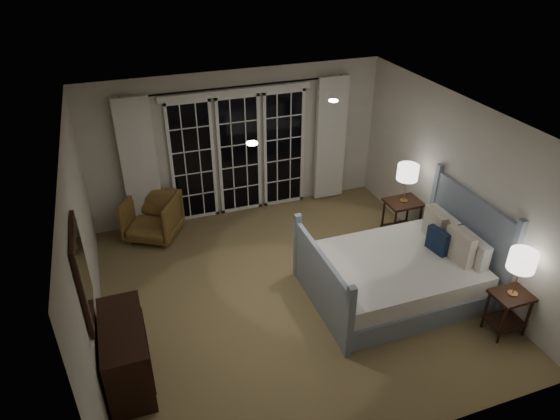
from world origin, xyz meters
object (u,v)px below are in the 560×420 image
object	(u,v)px
bed	(399,272)
dresser	(126,353)
nightstand_right	(402,214)
lamp_right	(408,173)
armchair	(152,217)
lamp_left	(522,261)
nightstand_left	(508,307)

from	to	relation	value
bed	dresser	size ratio (longest dim) A/B	2.04
bed	nightstand_right	xyz separation A→B (m)	(0.74, 1.16, 0.13)
lamp_right	armchair	xyz separation A→B (m)	(-3.74, 1.42, -0.83)
lamp_left	lamp_right	xyz separation A→B (m)	(-0.12, 2.28, 0.11)
lamp_left	lamp_right	distance (m)	2.29
lamp_left	dresser	size ratio (longest dim) A/B	0.55
nightstand_right	lamp_left	world-z (taller)	lamp_left
nightstand_left	lamp_left	world-z (taller)	lamp_left
bed	lamp_right	xyz separation A→B (m)	(0.74, 1.16, 0.86)
nightstand_left	bed	bearing A→B (deg)	127.23
nightstand_left	lamp_right	size ratio (longest dim) A/B	0.96
nightstand_left	dresser	bearing A→B (deg)	169.92
dresser	lamp_left	bearing A→B (deg)	-10.08
bed	nightstand_left	bearing A→B (deg)	-52.77
nightstand_left	nightstand_right	xyz separation A→B (m)	(-0.12, 2.28, 0.07)
nightstand_right	lamp_right	size ratio (longest dim) A/B	1.13
nightstand_right	lamp_right	xyz separation A→B (m)	(-0.00, -0.00, 0.73)
nightstand_right	dresser	bearing A→B (deg)	-161.30
nightstand_left	nightstand_right	distance (m)	2.29
bed	armchair	distance (m)	3.96
bed	lamp_left	bearing A→B (deg)	-52.77
nightstand_left	nightstand_right	size ratio (longest dim) A/B	0.85
nightstand_left	nightstand_right	bearing A→B (deg)	92.98
lamp_left	dresser	xyz separation A→B (m)	(-4.50, 0.80, -0.70)
bed	nightstand_left	world-z (taller)	bed
nightstand_right	armchair	xyz separation A→B (m)	(-3.74, 1.42, -0.10)
bed	lamp_left	size ratio (longest dim) A/B	3.69
armchair	dresser	world-z (taller)	dresser
nightstand_right	dresser	distance (m)	4.62
dresser	bed	bearing A→B (deg)	5.10
bed	armchair	bearing A→B (deg)	139.33
bed	lamp_right	world-z (taller)	bed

